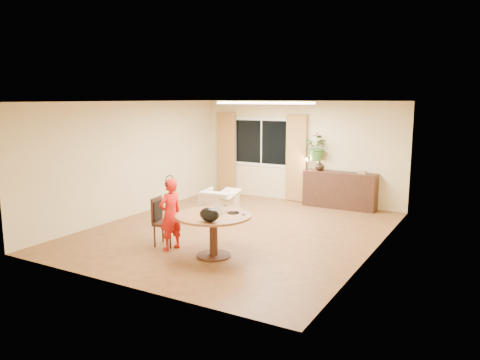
% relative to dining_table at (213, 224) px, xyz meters
% --- Properties ---
extents(floor, '(6.50, 6.50, 0.00)m').
position_rel_dining_table_xyz_m(floor, '(-0.44, 1.54, -0.58)').
color(floor, brown).
rests_on(floor, ground).
extents(ceiling, '(6.50, 6.50, 0.00)m').
position_rel_dining_table_xyz_m(ceiling, '(-0.44, 1.54, 2.02)').
color(ceiling, white).
rests_on(ceiling, wall_back).
extents(wall_back, '(5.50, 0.00, 5.50)m').
position_rel_dining_table_xyz_m(wall_back, '(-0.44, 4.79, 0.72)').
color(wall_back, '#C9B782').
rests_on(wall_back, floor).
extents(wall_left, '(0.00, 6.50, 6.50)m').
position_rel_dining_table_xyz_m(wall_left, '(-3.19, 1.54, 0.72)').
color(wall_left, '#C9B782').
rests_on(wall_left, floor).
extents(wall_right, '(0.00, 6.50, 6.50)m').
position_rel_dining_table_xyz_m(wall_right, '(2.31, 1.54, 0.72)').
color(wall_right, '#C9B782').
rests_on(wall_right, floor).
extents(window, '(1.70, 0.03, 1.30)m').
position_rel_dining_table_xyz_m(window, '(-1.54, 4.77, 0.92)').
color(window, white).
rests_on(window, wall_back).
extents(curtain_left, '(0.55, 0.08, 2.25)m').
position_rel_dining_table_xyz_m(curtain_left, '(-2.59, 4.69, 0.57)').
color(curtain_left, olive).
rests_on(curtain_left, wall_back).
extents(curtain_right, '(0.55, 0.08, 2.25)m').
position_rel_dining_table_xyz_m(curtain_right, '(-0.49, 4.69, 0.57)').
color(curtain_right, olive).
rests_on(curtain_right, wall_back).
extents(ceiling_panel, '(2.20, 0.35, 0.05)m').
position_rel_dining_table_xyz_m(ceiling_panel, '(-0.44, 2.74, 1.99)').
color(ceiling_panel, white).
rests_on(ceiling_panel, ceiling).
extents(dining_table, '(1.29, 1.29, 0.73)m').
position_rel_dining_table_xyz_m(dining_table, '(0.00, 0.00, 0.00)').
color(dining_table, brown).
rests_on(dining_table, floor).
extents(dining_chair, '(0.49, 0.46, 0.89)m').
position_rel_dining_table_xyz_m(dining_chair, '(-1.08, 0.08, -0.13)').
color(dining_chair, black).
rests_on(dining_chair, floor).
extents(child, '(0.53, 0.41, 1.28)m').
position_rel_dining_table_xyz_m(child, '(-0.87, -0.06, 0.06)').
color(child, red).
rests_on(child, floor).
extents(laptop, '(0.34, 0.24, 0.22)m').
position_rel_dining_table_xyz_m(laptop, '(-0.05, -0.02, 0.26)').
color(laptop, '#B7B7BC').
rests_on(laptop, dining_table).
extents(tumbler, '(0.09, 0.09, 0.11)m').
position_rel_dining_table_xyz_m(tumbler, '(0.08, 0.26, 0.21)').
color(tumbler, white).
rests_on(tumbler, dining_table).
extents(wine_glass, '(0.08, 0.08, 0.19)m').
position_rel_dining_table_xyz_m(wine_glass, '(0.45, 0.24, 0.25)').
color(wine_glass, white).
rests_on(wine_glass, dining_table).
extents(pot_lid, '(0.23, 0.23, 0.03)m').
position_rel_dining_table_xyz_m(pot_lid, '(0.24, 0.25, 0.17)').
color(pot_lid, white).
rests_on(pot_lid, dining_table).
extents(handbag, '(0.38, 0.27, 0.23)m').
position_rel_dining_table_xyz_m(handbag, '(0.20, -0.42, 0.27)').
color(handbag, black).
rests_on(handbag, dining_table).
extents(armchair, '(0.80, 0.81, 0.65)m').
position_rel_dining_table_xyz_m(armchair, '(-1.30, 2.26, -0.25)').
color(armchair, beige).
rests_on(armchair, floor).
extents(throw, '(0.51, 0.60, 0.03)m').
position_rel_dining_table_xyz_m(throw, '(-1.05, 2.20, 0.09)').
color(throw, beige).
rests_on(throw, armchair).
extents(sideboard, '(1.77, 0.43, 0.89)m').
position_rel_dining_table_xyz_m(sideboard, '(0.74, 4.55, -0.13)').
color(sideboard, black).
rests_on(sideboard, floor).
extents(vase, '(0.25, 0.25, 0.25)m').
position_rel_dining_table_xyz_m(vase, '(0.21, 4.55, 0.44)').
color(vase, black).
rests_on(vase, sideboard).
extents(bouquet, '(0.72, 0.67, 0.66)m').
position_rel_dining_table_xyz_m(bouquet, '(0.14, 4.55, 0.89)').
color(bouquet, '#235D24').
rests_on(bouquet, vase).
extents(book_stack, '(0.22, 0.19, 0.08)m').
position_rel_dining_table_xyz_m(book_stack, '(1.27, 4.55, 0.35)').
color(book_stack, '#8A6546').
rests_on(book_stack, sideboard).
extents(desk_lamp, '(0.18, 0.18, 0.34)m').
position_rel_dining_table_xyz_m(desk_lamp, '(-0.11, 4.50, 0.48)').
color(desk_lamp, black).
rests_on(desk_lamp, sideboard).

